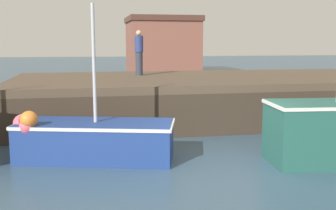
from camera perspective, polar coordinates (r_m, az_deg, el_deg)
The scene contains 5 objects.
ground at distance 9.62m, azimuth 7.09°, elevation -8.98°, with size 120.00×160.00×0.10m.
pier at distance 15.35m, azimuth 6.45°, elevation 2.84°, with size 14.96×6.71×1.59m.
fishing_boat_near_right at distance 10.17m, azimuth -10.62°, elevation -4.64°, with size 4.08×2.42×3.81m.
dockworker at distance 16.33m, azimuth -4.12°, elevation 7.38°, with size 0.34×0.34×1.79m.
warehouse at distance 39.77m, azimuth -0.85°, elevation 8.49°, with size 6.71×6.65×5.38m.
Camera 1 is at (-2.93, -8.69, 2.86)m, focal length 43.15 mm.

